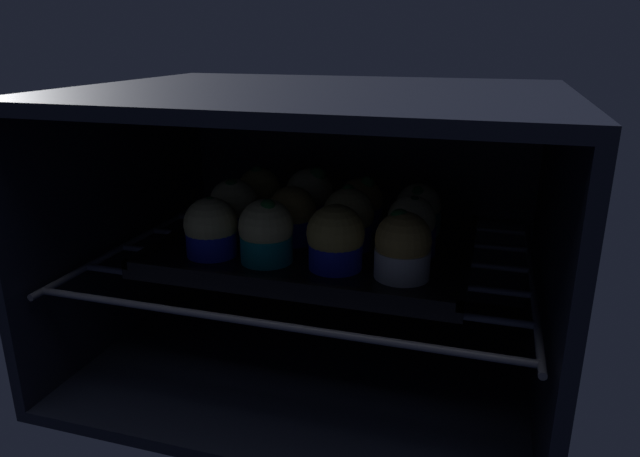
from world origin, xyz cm
name	(u,v)px	position (x,y,z in cm)	size (l,w,h in cm)	color
oven_cavity	(325,224)	(0.00, 26.25, 17.00)	(59.00, 47.00, 37.00)	black
oven_rack	(316,258)	(0.00, 22.00, 13.60)	(54.80, 42.00, 0.80)	#444756
baking_tray	(320,246)	(0.00, 23.74, 14.68)	(39.55, 31.58, 2.20)	black
muffin_row0_col0	(211,229)	(-11.74, 15.60, 18.56)	(6.73, 6.73, 7.48)	#1928B7
muffin_row0_col1	(266,233)	(-4.28, 15.46, 18.86)	(6.69, 6.69, 8.13)	#0C8C84
muffin_row0_col2	(336,239)	(4.32, 15.86, 18.78)	(6.92, 6.92, 7.77)	#1928B7
muffin_row0_col3	(403,247)	(12.31, 15.41, 18.85)	(6.44, 6.44, 8.01)	silver
muffin_row1_col0	(234,209)	(-12.27, 23.47, 18.90)	(6.68, 6.68, 8.13)	#1928B7
muffin_row1_col1	(292,217)	(-3.76, 23.38, 18.61)	(6.52, 6.52, 7.52)	#1928B7
muffin_row1_col2	(348,220)	(3.95, 23.39, 18.89)	(6.66, 6.66, 8.27)	#1928B7
muffin_row1_col3	(411,227)	(12.05, 23.45, 18.72)	(6.39, 6.39, 7.55)	#1928B7
muffin_row2_col0	(259,195)	(-12.04, 31.83, 18.79)	(6.39, 6.39, 8.03)	silver
muffin_row2_col1	(310,197)	(-4.10, 32.00, 19.05)	(6.93, 6.93, 8.46)	#7A238C
muffin_row2_col2	(360,206)	(3.65, 31.44, 18.53)	(6.47, 6.47, 7.77)	#1928B7
muffin_row2_col3	(418,211)	(11.79, 31.85, 18.33)	(6.39, 6.39, 7.01)	#0C8C84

